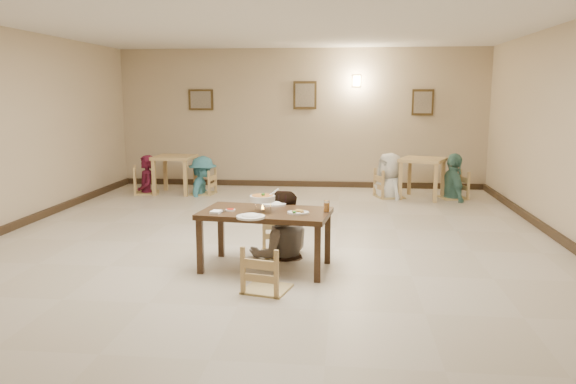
# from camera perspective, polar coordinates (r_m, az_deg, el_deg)

# --- Properties ---
(floor) EXTENTS (10.00, 10.00, 0.00)m
(floor) POSITION_cam_1_polar(r_m,az_deg,el_deg) (7.63, -1.92, -5.47)
(floor) COLOR beige
(floor) RESTS_ON ground
(ceiling) EXTENTS (10.00, 10.00, 0.00)m
(ceiling) POSITION_cam_1_polar(r_m,az_deg,el_deg) (7.42, -2.06, 17.48)
(ceiling) COLOR silver
(ceiling) RESTS_ON wall_back
(wall_back) EXTENTS (10.00, 0.00, 10.00)m
(wall_back) POSITION_cam_1_polar(r_m,az_deg,el_deg) (12.34, 1.27, 7.48)
(wall_back) COLOR tan
(wall_back) RESTS_ON floor
(wall_front) EXTENTS (10.00, 0.00, 10.00)m
(wall_front) POSITION_cam_1_polar(r_m,az_deg,el_deg) (2.56, -17.78, -2.35)
(wall_front) COLOR tan
(wall_front) RESTS_ON floor
(baseboard_back) EXTENTS (8.00, 0.06, 0.12)m
(baseboard_back) POSITION_cam_1_polar(r_m,az_deg,el_deg) (12.45, 1.23, 0.84)
(baseboard_back) COLOR #322416
(baseboard_back) RESTS_ON floor
(picture_a) EXTENTS (0.55, 0.04, 0.45)m
(picture_a) POSITION_cam_1_polar(r_m,az_deg,el_deg) (12.66, -8.85, 9.24)
(picture_a) COLOR #3D2C14
(picture_a) RESTS_ON wall_back
(picture_b) EXTENTS (0.50, 0.04, 0.60)m
(picture_b) POSITION_cam_1_polar(r_m,az_deg,el_deg) (12.27, 1.73, 9.80)
(picture_b) COLOR #3D2C14
(picture_b) RESTS_ON wall_back
(picture_c) EXTENTS (0.45, 0.04, 0.55)m
(picture_c) POSITION_cam_1_polar(r_m,az_deg,el_deg) (12.34, 13.53, 8.84)
(picture_c) COLOR #3D2C14
(picture_c) RESTS_ON wall_back
(wall_sconce) EXTENTS (0.16, 0.05, 0.22)m
(wall_sconce) POSITION_cam_1_polar(r_m,az_deg,el_deg) (12.25, 6.98, 11.14)
(wall_sconce) COLOR #FFD88C
(wall_sconce) RESTS_ON wall_back
(main_table) EXTENTS (1.56, 1.00, 0.69)m
(main_table) POSITION_cam_1_polar(r_m,az_deg,el_deg) (6.52, -2.30, -2.61)
(main_table) COLOR #3D2716
(main_table) RESTS_ON floor
(chair_far) EXTENTS (0.43, 0.43, 0.91)m
(chair_far) POSITION_cam_1_polar(r_m,az_deg,el_deg) (7.14, -0.88, -2.80)
(chair_far) COLOR tan
(chair_far) RESTS_ON floor
(chair_near) EXTENTS (0.44, 0.44, 0.94)m
(chair_near) POSITION_cam_1_polar(r_m,az_deg,el_deg) (5.82, -2.18, -5.58)
(chair_near) COLOR tan
(chair_near) RESTS_ON floor
(main_diner) EXTENTS (0.96, 0.83, 1.67)m
(main_diner) POSITION_cam_1_polar(r_m,az_deg,el_deg) (6.98, -0.71, 0.13)
(main_diner) COLOR gray
(main_diner) RESTS_ON floor
(curry_warmer) EXTENTS (0.32, 0.29, 0.26)m
(curry_warmer) POSITION_cam_1_polar(r_m,az_deg,el_deg) (6.43, -2.61, -0.67)
(curry_warmer) COLOR silver
(curry_warmer) RESTS_ON main_table
(rice_plate_far) EXTENTS (0.31, 0.31, 0.07)m
(rice_plate_far) POSITION_cam_1_polar(r_m,az_deg,el_deg) (6.82, -1.48, -1.22)
(rice_plate_far) COLOR white
(rice_plate_far) RESTS_ON main_table
(rice_plate_near) EXTENTS (0.31, 0.31, 0.07)m
(rice_plate_near) POSITION_cam_1_polar(r_m,az_deg,el_deg) (6.13, -3.82, -2.50)
(rice_plate_near) COLOR white
(rice_plate_near) RESTS_ON main_table
(fried_plate) EXTENTS (0.25, 0.25, 0.05)m
(fried_plate) POSITION_cam_1_polar(r_m,az_deg,el_deg) (6.34, 1.02, -2.05)
(fried_plate) COLOR white
(fried_plate) RESTS_ON main_table
(chili_dish) EXTENTS (0.11, 0.11, 0.02)m
(chili_dish) POSITION_cam_1_polar(r_m,az_deg,el_deg) (6.53, -5.88, -1.81)
(chili_dish) COLOR white
(chili_dish) RESTS_ON main_table
(napkin_cutlery) EXTENTS (0.15, 0.23, 0.03)m
(napkin_cutlery) POSITION_cam_1_polar(r_m,az_deg,el_deg) (6.42, -7.29, -2.02)
(napkin_cutlery) COLOR white
(napkin_cutlery) RESTS_ON main_table
(drink_glass) EXTENTS (0.07, 0.07, 0.13)m
(drink_glass) POSITION_cam_1_polar(r_m,az_deg,el_deg) (6.44, 3.94, -1.48)
(drink_glass) COLOR white
(drink_glass) RESTS_ON main_table
(bg_table_left) EXTENTS (0.81, 0.81, 0.78)m
(bg_table_left) POSITION_cam_1_polar(r_m,az_deg,el_deg) (11.75, -11.44, 2.95)
(bg_table_left) COLOR tan
(bg_table_left) RESTS_ON floor
(bg_table_right) EXTENTS (1.02, 1.02, 0.79)m
(bg_table_right) POSITION_cam_1_polar(r_m,az_deg,el_deg) (11.25, 13.50, 2.65)
(bg_table_right) COLOR tan
(bg_table_right) RESTS_ON floor
(bg_chair_ll) EXTENTS (0.50, 0.50, 1.06)m
(bg_chair_ll) POSITION_cam_1_polar(r_m,az_deg,el_deg) (11.89, -14.25, 2.38)
(bg_chair_ll) COLOR tan
(bg_chair_ll) RESTS_ON floor
(bg_chair_lr) EXTENTS (0.45, 0.45, 0.96)m
(bg_chair_lr) POSITION_cam_1_polar(r_m,az_deg,el_deg) (11.56, -8.67, 2.12)
(bg_chair_lr) COLOR tan
(bg_chair_lr) RESTS_ON floor
(bg_chair_rl) EXTENTS (0.50, 0.50, 1.06)m
(bg_chair_rl) POSITION_cam_1_polar(r_m,az_deg,el_deg) (11.26, 10.30, 2.13)
(bg_chair_rl) COLOR tan
(bg_chair_rl) RESTS_ON floor
(bg_chair_rr) EXTENTS (0.48, 0.48, 1.02)m
(bg_chair_rr) POSITION_cam_1_polar(r_m,az_deg,el_deg) (11.43, 16.52, 1.89)
(bg_chair_rr) COLOR tan
(bg_chair_rr) RESTS_ON floor
(bg_diner_a) EXTENTS (0.61, 0.69, 1.58)m
(bg_diner_a) POSITION_cam_1_polar(r_m,az_deg,el_deg) (11.86, -14.30, 3.64)
(bg_diner_a) COLOR #551228
(bg_diner_a) RESTS_ON floor
(bg_diner_b) EXTENTS (0.59, 1.01, 1.56)m
(bg_diner_b) POSITION_cam_1_polar(r_m,az_deg,el_deg) (11.53, -8.71, 3.61)
(bg_diner_b) COLOR teal
(bg_diner_b) RESTS_ON floor
(bg_diner_c) EXTENTS (0.87, 1.02, 1.77)m
(bg_diner_c) POSITION_cam_1_polar(r_m,az_deg,el_deg) (11.22, 10.36, 3.93)
(bg_diner_c) COLOR silver
(bg_diner_c) RESTS_ON floor
(bg_diner_d) EXTENTS (0.57, 1.09, 1.78)m
(bg_diner_d) POSITION_cam_1_polar(r_m,az_deg,el_deg) (11.39, 16.61, 3.79)
(bg_diner_d) COLOR slate
(bg_diner_d) RESTS_ON floor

